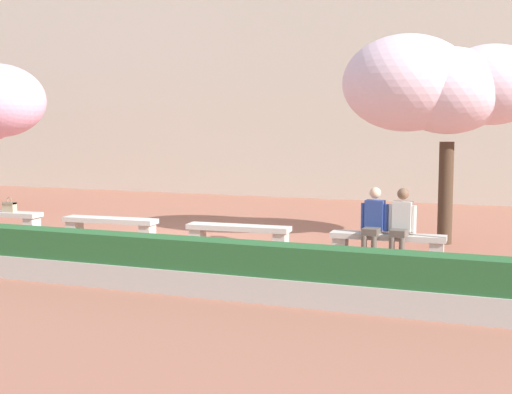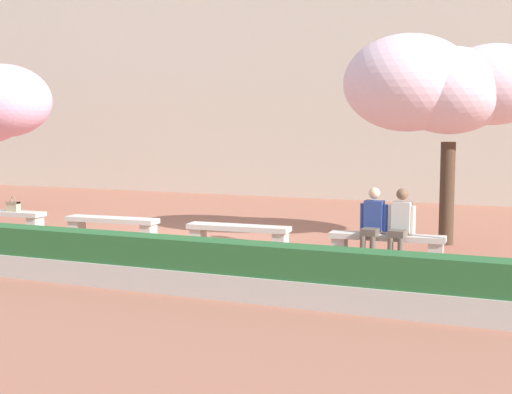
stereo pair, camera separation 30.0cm
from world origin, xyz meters
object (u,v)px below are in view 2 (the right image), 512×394
at_px(person_seated_left, 373,220).
at_px(stone_bench_near_east, 387,242).
at_px(stone_bench_west_end, 3,217).
at_px(handbag, 13,206).
at_px(cherry_tree_main, 441,86).
at_px(stone_bench_near_west, 112,224).
at_px(stone_bench_center, 238,232).
at_px(person_seated_right, 400,222).

bearing_deg(person_seated_left, stone_bench_near_east, 11.84).
relative_size(stone_bench_west_end, handbag, 6.20).
bearing_deg(person_seated_left, cherry_tree_main, 66.63).
xyz_separation_m(stone_bench_near_west, stone_bench_center, (2.95, 0.00, 0.00)).
xyz_separation_m(stone_bench_near_east, person_seated_right, (0.25, -0.05, 0.39)).
bearing_deg(stone_bench_center, cherry_tree_main, 28.69).
xyz_separation_m(person_seated_right, handbag, (-8.79, 0.05, -0.12)).
distance_m(stone_bench_west_end, stone_bench_near_east, 8.85).
bearing_deg(person_seated_right, stone_bench_center, 179.04).
bearing_deg(stone_bench_near_west, handbag, -179.94).
distance_m(person_seated_left, person_seated_right, 0.50).
xyz_separation_m(stone_bench_center, handbag, (-5.59, -0.00, 0.27)).
relative_size(stone_bench_west_end, stone_bench_near_west, 1.00).
height_order(stone_bench_west_end, person_seated_left, person_seated_left).
bearing_deg(stone_bench_near_west, stone_bench_west_end, 180.00).
relative_size(stone_bench_near_west, stone_bench_near_east, 1.00).
bearing_deg(handbag, stone_bench_near_west, 0.06).
relative_size(stone_bench_near_east, person_seated_left, 1.63).
bearing_deg(person_seated_right, stone_bench_west_end, 179.66).
distance_m(stone_bench_center, person_seated_right, 3.22).
distance_m(stone_bench_west_end, stone_bench_near_west, 2.95).
distance_m(stone_bench_near_west, stone_bench_near_east, 5.90).
bearing_deg(stone_bench_west_end, stone_bench_center, 0.00).
distance_m(handbag, cherry_tree_main, 9.71).
height_order(stone_bench_west_end, handbag, handbag).
xyz_separation_m(stone_bench_near_west, stone_bench_near_east, (5.90, 0.00, 0.00)).
bearing_deg(stone_bench_center, person_seated_right, -0.96).
height_order(stone_bench_near_west, handbag, handbag).
distance_m(stone_bench_near_west, stone_bench_center, 2.95).
height_order(person_seated_right, cherry_tree_main, cherry_tree_main).
relative_size(stone_bench_near_east, handbag, 6.20).
relative_size(stone_bench_center, person_seated_right, 1.63).
distance_m(stone_bench_west_end, stone_bench_center, 5.90).
bearing_deg(person_seated_right, stone_bench_near_east, 167.84).
xyz_separation_m(stone_bench_center, person_seated_right, (3.20, -0.05, 0.39)).
xyz_separation_m(person_seated_left, person_seated_right, (0.50, 0.00, 0.00)).
height_order(stone_bench_center, stone_bench_near_east, same).
distance_m(stone_bench_center, person_seated_left, 2.72).
distance_m(stone_bench_near_east, person_seated_left, 0.47).
bearing_deg(stone_bench_near_west, person_seated_left, -0.54).
height_order(stone_bench_center, person_seated_right, person_seated_right).
bearing_deg(stone_bench_center, stone_bench_near_east, 0.00).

